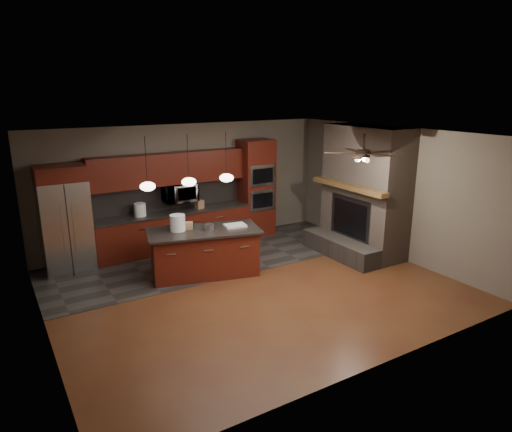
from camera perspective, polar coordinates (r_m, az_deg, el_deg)
ground at (r=8.56m, az=-0.38°, el=-8.87°), size 7.00×7.00×0.00m
ceiling at (r=7.83m, az=-0.42°, el=10.12°), size 7.00×6.00×0.02m
back_wall at (r=10.70m, az=-8.67°, el=3.84°), size 7.00×0.02×2.80m
right_wall at (r=10.27m, az=16.64°, el=2.87°), size 0.02×6.00×2.80m
left_wall at (r=7.05m, az=-25.70°, el=-3.73°), size 0.02×6.00×2.80m
slate_tile_patch at (r=10.03m, az=-5.68°, el=-5.16°), size 7.00×2.40×0.01m
fireplace_column at (r=10.24m, az=13.20°, el=2.48°), size 1.30×2.10×2.80m
back_cabinetry at (r=10.42m, az=-10.42°, el=0.58°), size 3.59×0.64×2.20m
oven_tower at (r=11.23m, az=0.02°, el=3.48°), size 0.80×0.63×2.38m
microwave at (r=10.40m, az=-9.51°, el=2.90°), size 0.73×0.41×0.50m
refrigerator at (r=9.72m, az=-22.77°, el=-0.40°), size 0.92×0.75×2.14m
kitchen_island at (r=9.01m, az=-6.45°, el=-4.52°), size 2.33×1.47×0.92m
white_bucket at (r=8.85m, az=-9.78°, el=-0.85°), size 0.32×0.32×0.31m
paint_can at (r=8.83m, az=-5.85°, el=-1.39°), size 0.21×0.21×0.12m
paint_tray at (r=9.03m, az=-2.64°, el=-1.19°), size 0.45×0.34×0.04m
cardboard_box at (r=8.96m, az=-8.57°, el=-1.19°), size 0.25×0.22×0.13m
counter_bucket at (r=10.11m, az=-14.30°, el=0.76°), size 0.29×0.29×0.28m
counter_box at (r=10.54m, az=-7.07°, el=1.47°), size 0.20×0.17×0.20m
pendant_left at (r=7.92m, az=-13.40°, el=3.65°), size 0.26×0.26×0.92m
pendant_center at (r=8.17m, az=-8.39°, el=4.27°), size 0.26×0.26×0.92m
pendant_right at (r=8.48m, az=-3.71°, el=4.82°), size 0.26×0.26×0.92m
ceiling_fan at (r=8.34m, az=13.28°, el=7.67°), size 1.27×1.33×0.41m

